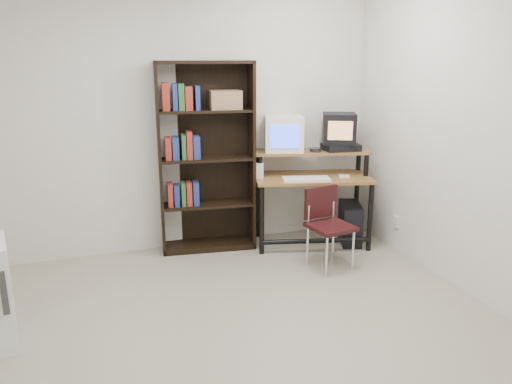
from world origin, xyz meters
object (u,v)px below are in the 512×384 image
object	(u,v)px
computer_desk	(312,180)
school_chair	(327,219)
crt_tv	(339,128)
pc_tower	(350,223)
bookshelf	(206,156)
crt_monitor	(284,134)

from	to	relation	value
computer_desk	school_chair	size ratio (longest dim) A/B	1.73
crt_tv	computer_desk	bearing A→B (deg)	-147.18
computer_desk	pc_tower	xyz separation A→B (m)	(0.41, -0.12, -0.48)
computer_desk	crt_tv	distance (m)	0.61
crt_tv	pc_tower	bearing A→B (deg)	-37.68
crt_tv	bookshelf	size ratio (longest dim) A/B	0.23
crt_monitor	bookshelf	bearing A→B (deg)	-164.18
computer_desk	school_chair	world-z (taller)	computer_desk
crt_monitor	bookshelf	world-z (taller)	bookshelf
computer_desk	bookshelf	size ratio (longest dim) A/B	0.68
bookshelf	pc_tower	bearing A→B (deg)	-6.45
pc_tower	crt_tv	bearing A→B (deg)	138.72
crt_tv	pc_tower	xyz separation A→B (m)	(0.09, -0.17, -1.00)
pc_tower	school_chair	xyz separation A→B (m)	(-0.52, -0.47, 0.25)
pc_tower	school_chair	size ratio (longest dim) A/B	0.60
school_chair	bookshelf	size ratio (longest dim) A/B	0.40
pc_tower	crt_monitor	bearing A→B (deg)	173.64
crt_tv	crt_monitor	bearing A→B (deg)	-171.89
school_chair	pc_tower	bearing A→B (deg)	32.18
computer_desk	crt_monitor	size ratio (longest dim) A/B	2.65
crt_monitor	crt_tv	bearing A→B (deg)	1.86
computer_desk	pc_tower	size ratio (longest dim) A/B	2.87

